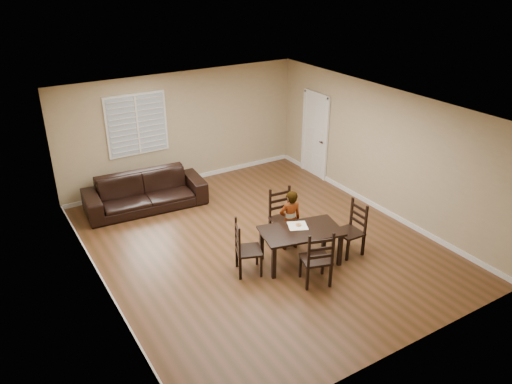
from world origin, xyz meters
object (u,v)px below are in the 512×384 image
Objects in this scene: chair_right at (355,229)px; dining_table at (301,234)px; sofa at (145,192)px; chair_near at (281,216)px; child at (290,220)px; chair_far at (318,262)px; donut at (299,224)px; chair_left at (242,250)px.

dining_table is at bearing -100.28° from chair_right.
sofa is (-1.62, 3.55, -0.20)m from dining_table.
child reaches higher than chair_near.
child reaches higher than chair_far.
chair_near is 1.70m from chair_far.
donut is (-0.06, -0.35, 0.09)m from child.
chair_near reaches higher than dining_table.
sofa reaches higher than dining_table.
donut is (-1.02, 0.37, 0.23)m from chair_right.
chair_right is (0.89, -1.13, -0.02)m from chair_near.
chair_left is 0.39× the size of sofa.
chair_left is (-0.88, 1.01, -0.02)m from chair_far.
chair_near is at bearing -51.00° from sofa.
chair_left is 0.99× the size of chair_right.
child is 11.32× the size of donut.
sofa is at bearing 116.22° from donut.
donut is 3.80m from sofa.
chair_right is at bearing -49.82° from sofa.
chair_left reaches higher than donut.
chair_near is at bearing 91.07° from dining_table.
chair_near reaches higher than chair_right.
chair_right is 4.63m from sofa.
dining_table is 0.52m from child.
chair_right is 9.62× the size of donut.
donut is at bearing -95.07° from chair_near.
chair_far is at bearing -66.93° from sofa.
chair_right is 0.85× the size of child.
chair_near is 1.02× the size of chair_far.
child is (0.11, 0.50, 0.03)m from dining_table.
child is at bearing 90.00° from dining_table.
chair_left is 3.34m from sofa.
chair_right is (2.14, -0.48, 0.01)m from chair_left.
chair_left is 0.84× the size of child.
child is (-0.07, -0.41, 0.12)m from chair_near.
chair_left is at bearing 21.62° from child.
dining_table is at bearing -60.86° from sofa.
dining_table is at bearing -85.45° from chair_far.
chair_near is at bearing -90.39° from child.
child is 0.37m from donut.
donut is at bearing 83.66° from dining_table.
chair_near is at bearing -84.38° from chair_far.
chair_far is at bearing -104.64° from donut.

